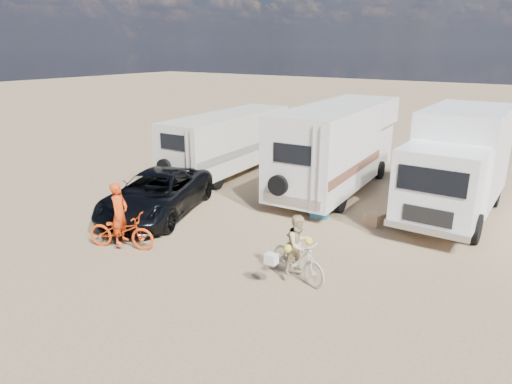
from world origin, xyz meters
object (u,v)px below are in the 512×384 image
Objects in this scene: rv_left at (228,144)px; dark_suv at (157,194)px; rv_main at (337,148)px; rider_man at (120,219)px; bike_man at (121,231)px; crate at (375,219)px; box_truck at (456,165)px; bike_woman at (298,259)px; cooler at (320,211)px; rider_woman at (298,251)px.

rv_left is 1.39× the size of dark_suv.
rv_main is 4.58× the size of rider_man.
bike_man is 4.03× the size of crate.
box_truck is at bearing -63.76° from rider_man.
rv_left is at bearing -177.50° from rv_main.
dark_suv is at bearing -125.98° from rv_main.
bike_woman is 2.98× the size of cooler.
rv_left is 4.17× the size of rider_man.
cooler is at bearing -27.87° from rv_left.
cooler is at bearing 37.24° from rider_woman.
rider_woman is at bearing -107.40° from box_truck.
rv_main is 4.42× the size of bike_woman.
box_truck is 3.69× the size of rider_man.
rider_man is at bearing -133.22° from crate.
rv_left is at bearing 179.57° from box_truck.
bike_man is at bearing -131.88° from box_truck.
rider_woman is (5.03, 1.18, 0.23)m from bike_man.
bike_man is at bearing -110.73° from rv_main.
dark_suv is at bearing 95.85° from bike_woman.
rv_main is at bearing 35.76° from rider_woman.
bike_man reaches higher than cooler.
crate is at bearing 6.22° from dark_suv.
rider_man is (0.00, 0.00, 0.36)m from bike_man.
rider_man reaches higher than bike_woman.
rv_main is 4.08× the size of bike_man.
dark_suv is (-8.36, -5.36, -1.04)m from box_truck.
bike_woman is (-2.17, -6.72, -1.23)m from box_truck.
cooler is (-3.60, -2.57, -1.53)m from box_truck.
dark_suv is (1.15, -5.51, -0.61)m from rv_left.
crate is (6.53, 3.17, -0.54)m from dark_suv.
cooler is (-1.43, 4.15, -0.51)m from rider_woman.
bike_woman is 1.04× the size of rider_man.
bike_woman reaches higher than bike_man.
crate is at bearing -129.44° from box_truck.
bike_woman is (2.33, -7.37, -1.13)m from rv_main.
rv_left is 10.07m from rider_woman.
rv_main is at bearing -38.96° from rider_man.
rv_main is 1.52× the size of dark_suv.
box_truck is 10.72m from rider_man.
dark_suv is at bearing -146.89° from box_truck.
box_truck is (4.49, -0.65, 0.10)m from rv_main.
rider_woman is at bearing -46.29° from rv_left.
dark_suv reaches higher than bike_woman.
rv_left is at bearing 140.63° from cooler.
rider_man is at bearing -110.73° from rv_main.
box_truck reaches higher than rider_woman.
rv_main is 3.63m from cooler.
rv_left reaches higher than cooler.
rider_man is (1.17, -2.54, 0.15)m from dark_suv.
rv_left is 1.13× the size of box_truck.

